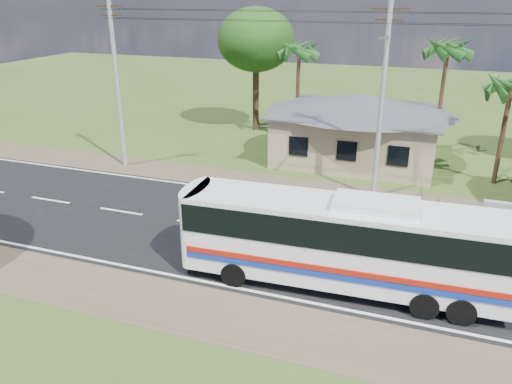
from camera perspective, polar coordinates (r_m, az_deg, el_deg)
ground at (r=23.14m, az=3.74°, el=-5.31°), size 120.00×120.00×0.00m
road at (r=23.13m, az=3.74°, el=-5.29°), size 120.00×16.00×0.03m
house at (r=34.09m, az=11.61°, el=8.00°), size 12.40×10.00×5.00m
utility_poles at (r=26.92m, az=13.55°, el=11.04°), size 32.80×2.22×11.00m
palm_near at (r=31.50m, az=27.18°, el=10.67°), size 2.80×2.80×6.70m
palm_mid at (r=35.53m, az=21.08°, el=15.00°), size 2.80×2.80×8.20m
palm_far at (r=37.29m, az=4.94°, el=15.82°), size 2.80×2.80×7.70m
tree_behind_house at (r=40.33m, az=-0.02°, el=16.97°), size 6.00×6.00×9.61m
coach_bus at (r=18.81m, az=10.18°, el=-5.09°), size 12.12×3.08×3.73m
motorcycle at (r=26.87m, az=19.08°, el=-1.55°), size 1.68×0.77×0.85m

